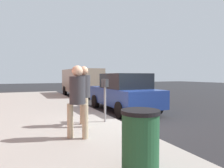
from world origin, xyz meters
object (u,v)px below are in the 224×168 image
Objects in this scene: parked_sedan_near at (124,92)px; parked_van_far at (81,81)px; parking_meter at (105,91)px; pedestrian_bystander at (77,96)px; pedestrian_at_meter at (84,90)px; trash_bin at (140,143)px.

parked_van_far is (7.40, 0.00, 0.36)m from parked_sedan_near.
parked_sedan_near is (2.26, -1.86, -0.27)m from parking_meter.
parked_sedan_near is 7.41m from parked_van_far.
pedestrian_bystander is 4.79m from parked_sedan_near.
pedestrian_at_meter is 1.25m from pedestrian_bystander.
pedestrian_bystander is at bearing 10.01° from trash_bin.
parked_sedan_near is (2.47, -2.64, -0.33)m from pedestrian_at_meter.
parked_van_far reaches higher than pedestrian_at_meter.
parked_sedan_near is at bearing -25.19° from trash_bin.
parked_sedan_near is 6.44m from trash_bin.
pedestrian_at_meter is at bearing 133.06° from parked_sedan_near.
parking_meter is at bearing -7.79° from pedestrian_bystander.
trash_bin is at bearing 168.30° from parked_van_far.
parked_van_far is (9.66, -1.86, 0.09)m from parking_meter.
pedestrian_at_meter is at bearing -1.74° from trash_bin.
parking_meter is 9.84m from parked_van_far.
pedestrian_at_meter is at bearing 165.03° from parked_van_far.
pedestrian_at_meter is 0.41× the size of parked_sedan_near.
pedestrian_at_meter is (-0.21, 0.78, 0.05)m from parking_meter.
pedestrian_bystander reaches higher than parked_sedan_near.
parked_sedan_near is at bearing -180.00° from parked_van_far.
parking_meter is at bearing 169.11° from parked_van_far.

